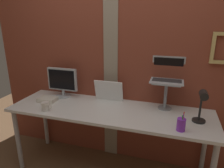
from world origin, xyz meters
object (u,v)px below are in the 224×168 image
object	(u,v)px
pen_cup	(181,124)
coffee_mug	(45,106)
desk_lamp	(202,103)
laptop	(168,74)
monitor	(62,81)
whiteboard_panel	(109,91)

from	to	relation	value
pen_cup	coffee_mug	world-z (taller)	pen_cup
desk_lamp	laptop	bearing A→B (deg)	134.90
monitor	pen_cup	xyz separation A→B (m)	(1.37, -0.42, -0.14)
laptop	coffee_mug	size ratio (longest dim) A/B	2.81
laptop	whiteboard_panel	distance (m)	0.68
desk_lamp	coffee_mug	distance (m)	1.51
pen_cup	coffee_mug	distance (m)	1.33
coffee_mug	whiteboard_panel	bearing A→B (deg)	39.93
laptop	desk_lamp	xyz separation A→B (m)	(0.32, -0.32, -0.16)
whiteboard_panel	coffee_mug	size ratio (longest dim) A/B	2.78
whiteboard_panel	desk_lamp	xyz separation A→B (m)	(0.95, -0.28, 0.08)
desk_lamp	pen_cup	xyz separation A→B (m)	(-0.16, -0.17, -0.15)
monitor	coffee_mug	xyz separation A→B (m)	(0.03, -0.42, -0.15)
monitor	whiteboard_panel	bearing A→B (deg)	3.08
desk_lamp	coffee_mug	bearing A→B (deg)	-173.66
whiteboard_panel	pen_cup	xyz separation A→B (m)	(0.79, -0.45, -0.06)
monitor	desk_lamp	bearing A→B (deg)	-9.43
whiteboard_panel	coffee_mug	world-z (taller)	whiteboard_panel
whiteboard_panel	pen_cup	size ratio (longest dim) A/B	1.83
monitor	laptop	bearing A→B (deg)	3.28
laptop	pen_cup	world-z (taller)	laptop
monitor	whiteboard_panel	world-z (taller)	monitor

